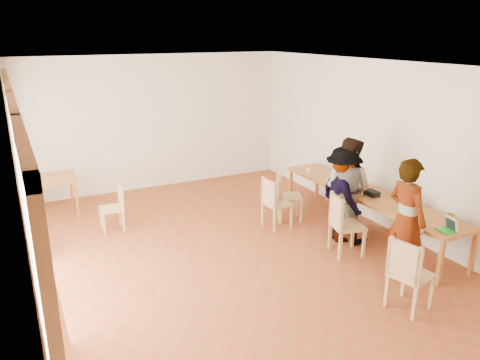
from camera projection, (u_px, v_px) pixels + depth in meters
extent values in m
plane|color=brown|center=(234.00, 255.00, 7.60)|extent=(8.00, 8.00, 0.00)
cube|color=silver|center=(156.00, 123.00, 10.55)|extent=(6.00, 0.10, 3.00)
cube|color=silver|center=(453.00, 288.00, 3.74)|extent=(6.00, 0.10, 3.00)
cube|color=silver|center=(383.00, 145.00, 8.43)|extent=(0.10, 8.00, 3.00)
cube|color=white|center=(23.00, 195.00, 5.88)|extent=(0.10, 8.00, 3.00)
cube|color=white|center=(233.00, 64.00, 6.68)|extent=(6.00, 8.00, 0.04)
cube|color=#A65E24|center=(367.00, 194.00, 8.25)|extent=(0.80, 4.00, 0.05)
cube|color=#A65E24|center=(440.00, 264.00, 6.57)|extent=(0.06, 0.06, 0.70)
cube|color=#A65E24|center=(291.00, 186.00, 9.87)|extent=(0.06, 0.06, 0.70)
cube|color=#A65E24|center=(473.00, 254.00, 6.86)|extent=(0.06, 0.06, 0.70)
cube|color=#A65E24|center=(317.00, 181.00, 10.16)|extent=(0.06, 0.06, 0.70)
cube|color=#A65E24|center=(51.00, 179.00, 9.07)|extent=(0.90, 0.90, 0.05)
cube|color=#A65E24|center=(33.00, 207.00, 8.69)|extent=(0.05, 0.05, 0.70)
cube|color=#A65E24|center=(30.00, 194.00, 9.35)|extent=(0.05, 0.05, 0.70)
cube|color=#A65E24|center=(77.00, 200.00, 9.02)|extent=(0.05, 0.05, 0.70)
cube|color=#A65E24|center=(71.00, 189.00, 9.69)|extent=(0.05, 0.05, 0.70)
cube|color=tan|center=(411.00, 275.00, 6.01)|extent=(0.56, 0.56, 0.04)
cube|color=tan|center=(404.00, 261.00, 5.80)|extent=(0.14, 0.46, 0.49)
cube|color=tan|center=(348.00, 226.00, 7.51)|extent=(0.57, 0.57, 0.04)
cube|color=tan|center=(336.00, 211.00, 7.38)|extent=(0.16, 0.47, 0.49)
cube|color=tan|center=(278.00, 204.00, 8.56)|extent=(0.48, 0.48, 0.04)
cube|color=tan|center=(269.00, 192.00, 8.39)|extent=(0.08, 0.44, 0.46)
cube|color=tan|center=(289.00, 197.00, 8.90)|extent=(0.59, 0.59, 0.04)
cube|color=tan|center=(279.00, 184.00, 8.81)|extent=(0.22, 0.43, 0.47)
cube|color=tan|center=(111.00, 209.00, 8.43)|extent=(0.42, 0.42, 0.04)
cube|color=tan|center=(120.00, 195.00, 8.43)|extent=(0.06, 0.40, 0.42)
imported|color=gray|center=(406.00, 219.00, 6.66)|extent=(0.43, 0.66, 1.81)
imported|color=gray|center=(347.00, 189.00, 7.97)|extent=(0.97, 1.07, 1.80)
imported|color=gray|center=(342.00, 195.00, 7.92)|extent=(0.73, 1.13, 1.65)
cube|color=green|center=(446.00, 230.00, 6.64)|extent=(0.20, 0.26, 0.03)
cube|color=white|center=(451.00, 224.00, 6.65)|extent=(0.10, 0.23, 0.20)
cube|color=green|center=(408.00, 208.00, 7.50)|extent=(0.23, 0.28, 0.03)
cube|color=white|center=(411.00, 201.00, 7.52)|extent=(0.12, 0.24, 0.21)
cube|color=green|center=(352.00, 189.00, 8.39)|extent=(0.19, 0.25, 0.02)
cube|color=white|center=(356.00, 184.00, 8.41)|extent=(0.09, 0.22, 0.19)
imported|color=gold|center=(451.00, 218.00, 6.99)|extent=(0.17, 0.17, 0.11)
cylinder|color=#1C713D|center=(360.00, 180.00, 8.46)|extent=(0.07, 0.07, 0.28)
cylinder|color=silver|center=(308.00, 170.00, 9.41)|extent=(0.07, 0.07, 0.09)
cylinder|color=white|center=(361.00, 185.00, 8.57)|extent=(0.08, 0.08, 0.06)
cube|color=#C64776|center=(414.00, 217.00, 7.15)|extent=(0.05, 0.10, 0.01)
cube|color=black|center=(372.00, 193.00, 8.08)|extent=(0.16, 0.26, 0.09)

